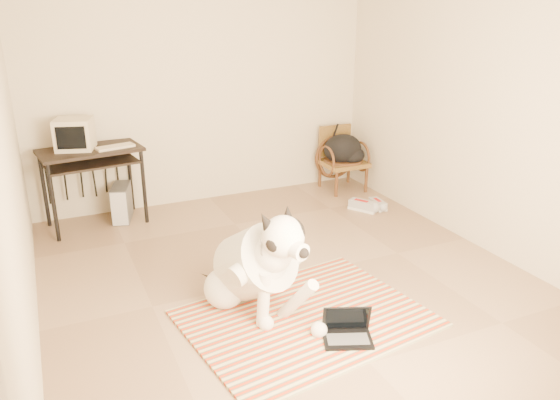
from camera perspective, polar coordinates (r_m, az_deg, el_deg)
floor at (r=4.81m, az=0.69°, el=-8.09°), size 4.50×4.50×0.00m
wall_back at (r=6.42m, az=-7.96°, el=11.67°), size 4.50×0.00×4.50m
wall_front at (r=2.57m, az=22.52°, el=-2.63°), size 4.50×0.00×4.50m
wall_left at (r=3.95m, az=-26.59°, el=4.42°), size 0.00×4.50×4.50m
wall_right at (r=5.48m, az=20.33°, el=9.18°), size 0.00×4.50×4.50m
rug at (r=4.24m, az=2.73°, el=-12.24°), size 1.91×1.56×0.02m
dog at (r=4.17m, az=-2.54°, el=-6.93°), size 0.70×1.25×0.96m
laptop at (r=4.00m, az=7.02°, el=-13.40°), size 0.41×0.36×0.24m
computer_desk at (r=5.99m, az=-19.13°, el=3.97°), size 1.07×0.69×0.84m
crt_monitor at (r=5.96m, az=-20.68°, el=6.47°), size 0.44×0.43×0.32m
desk_keyboard at (r=5.91m, az=-16.85°, el=5.33°), size 0.41×0.23×0.03m
pc_tower at (r=6.21m, az=-16.20°, el=-0.28°), size 0.28×0.45×0.39m
rattan_chair at (r=6.95m, az=6.45°, el=4.33°), size 0.52×0.50×0.78m
backpack at (r=6.85m, az=6.75°, el=5.22°), size 0.50×0.42×0.36m
sneaker_left at (r=6.34m, az=8.66°, el=-0.62°), size 0.28×0.35×0.11m
sneaker_right at (r=6.44m, az=10.19°, el=-0.46°), size 0.14×0.28×0.10m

